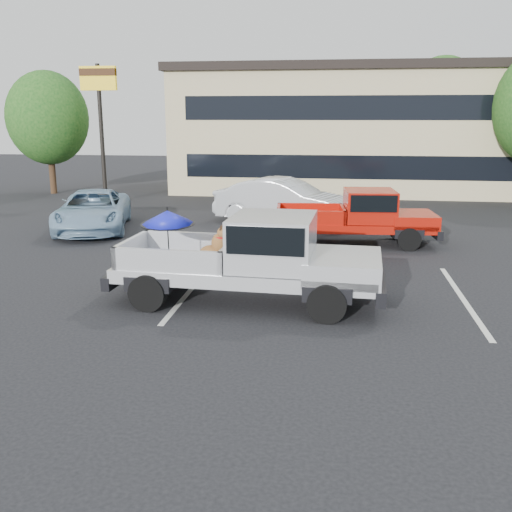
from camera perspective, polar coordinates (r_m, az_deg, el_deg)
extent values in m
plane|color=black|center=(10.96, 6.52, -6.81)|extent=(90.00, 90.00, 0.00)
cube|color=silver|center=(13.23, -6.35, -3.14)|extent=(0.12, 5.00, 0.01)
cube|color=silver|center=(13.15, 19.97, -4.02)|extent=(0.12, 5.00, 0.01)
cube|color=#C5B283|center=(31.32, 11.49, 12.04)|extent=(20.00, 8.00, 6.00)
cube|color=black|center=(31.39, 11.77, 17.70)|extent=(20.40, 8.40, 0.40)
cube|color=black|center=(27.44, 11.82, 8.66)|extent=(18.00, 0.08, 1.10)
cube|color=black|center=(27.34, 12.10, 14.30)|extent=(18.00, 0.08, 1.10)
cylinder|color=black|center=(26.32, -15.17, 11.54)|extent=(0.18, 0.18, 6.00)
cube|color=yellow|center=(26.35, -15.51, 16.75)|extent=(1.60, 0.18, 1.00)
cube|color=#381E0C|center=(26.37, -15.55, 17.30)|extent=(1.60, 0.22, 0.30)
cylinder|color=#332114|center=(30.84, -19.71, 8.15)|extent=(0.32, 0.32, 2.42)
ellipsoid|color=#144816|center=(30.72, -20.11, 12.84)|extent=(3.96, 3.96, 4.55)
cylinder|color=#332114|center=(34.83, 17.74, 9.23)|extent=(0.32, 0.32, 2.86)
ellipsoid|color=#144816|center=(34.75, 18.11, 14.14)|extent=(4.68, 4.68, 5.38)
cylinder|color=black|center=(11.73, -10.76, -3.62)|extent=(0.77, 0.32, 0.76)
cylinder|color=black|center=(13.38, -7.90, -1.31)|extent=(0.77, 0.32, 0.76)
cylinder|color=black|center=(10.96, 7.10, -4.72)|extent=(0.77, 0.32, 0.76)
cylinder|color=black|center=(12.72, 7.67, -2.11)|extent=(0.77, 0.32, 0.76)
cube|color=silver|center=(11.97, -0.93, -1.56)|extent=(5.48, 2.19, 0.28)
cube|color=silver|center=(11.69, 8.71, -1.04)|extent=(1.60, 1.99, 0.46)
cube|color=black|center=(11.79, 12.29, -2.99)|extent=(0.30, 1.97, 0.30)
cube|color=black|center=(12.84, -13.04, -1.63)|extent=(0.28, 1.97, 0.28)
cube|color=silver|center=(11.71, 1.69, 1.52)|extent=(1.74, 1.92, 1.05)
cube|color=black|center=(11.67, 1.70, 2.48)|extent=(1.60, 2.01, 0.55)
cube|color=black|center=(12.32, -7.55, -0.94)|extent=(2.39, 1.96, 0.10)
cube|color=silver|center=(13.06, -6.40, 1.29)|extent=(2.30, 0.22, 0.50)
cube|color=silver|center=(11.45, -8.95, -0.58)|extent=(2.30, 0.22, 0.50)
cube|color=silver|center=(12.64, -12.34, 0.63)|extent=(0.19, 1.84, 0.50)
cube|color=silver|center=(11.96, -2.58, 0.19)|extent=(0.19, 1.84, 0.50)
ellipsoid|color=brown|center=(12.46, -4.54, 0.33)|extent=(0.52, 0.44, 0.33)
cylinder|color=brown|center=(12.33, -3.42, 0.00)|extent=(0.07, 0.07, 0.25)
cylinder|color=brown|center=(12.48, -3.24, 0.18)|extent=(0.07, 0.07, 0.25)
ellipsoid|color=brown|center=(12.37, -3.77, 1.23)|extent=(0.33, 0.30, 0.45)
cylinder|color=red|center=(12.33, -3.68, 1.89)|extent=(0.22, 0.22, 0.04)
sphere|color=brown|center=(12.29, -3.36, 2.35)|extent=(0.24, 0.24, 0.24)
cone|color=black|center=(12.27, -2.75, 2.23)|extent=(0.17, 0.12, 0.11)
cone|color=black|center=(12.22, -3.54, 2.87)|extent=(0.08, 0.08, 0.12)
cone|color=black|center=(12.33, -3.39, 2.97)|extent=(0.08, 0.08, 0.12)
cylinder|color=brown|center=(12.54, -5.35, -0.09)|extent=(0.30, 0.05, 0.10)
cylinder|color=black|center=(11.81, -8.75, 1.24)|extent=(0.02, 0.10, 1.05)
cone|color=#161CC5|center=(11.71, -8.84, 3.85)|extent=(1.10, 1.12, 0.36)
cylinder|color=black|center=(11.68, -8.87, 4.62)|extent=(0.02, 0.02, 0.10)
cylinder|color=black|center=(11.73, -8.82, 3.22)|extent=(1.10, 1.10, 0.09)
cylinder|color=black|center=(16.87, 4.31, 1.81)|extent=(0.70, 0.30, 0.68)
cylinder|color=black|center=(18.48, 4.23, 2.87)|extent=(0.70, 0.30, 0.68)
cylinder|color=black|center=(17.23, 15.04, 1.62)|extent=(0.70, 0.30, 0.68)
cylinder|color=black|center=(18.81, 14.06, 2.68)|extent=(0.70, 0.30, 0.68)
cube|color=#AC1409|center=(17.73, 9.63, 3.09)|extent=(4.93, 2.09, 0.25)
cube|color=#AC1409|center=(17.98, 15.32, 3.55)|extent=(1.47, 1.81, 0.41)
cube|color=black|center=(18.19, 17.31, 2.44)|extent=(0.32, 1.76, 0.27)
cube|color=black|center=(17.66, 1.67, 2.74)|extent=(0.30, 1.75, 0.25)
cube|color=#AC1409|center=(17.69, 11.29, 4.98)|extent=(1.60, 1.75, 0.94)
cube|color=black|center=(17.67, 11.32, 5.56)|extent=(1.47, 1.83, 0.49)
cube|color=black|center=(17.63, 5.45, 3.34)|extent=(2.17, 1.80, 0.09)
cube|color=#AC1409|center=(18.34, 5.38, 4.60)|extent=(2.05, 0.25, 0.45)
cube|color=#AC1409|center=(16.82, 5.56, 3.75)|extent=(2.05, 0.25, 0.45)
cube|color=#AC1409|center=(17.57, 2.26, 4.24)|extent=(0.22, 1.64, 0.45)
cube|color=#AC1409|center=(17.64, 8.66, 4.13)|extent=(0.22, 1.64, 0.45)
imported|color=silver|center=(20.67, 2.85, 5.44)|extent=(5.33, 3.23, 1.66)
imported|color=#7DA0BB|center=(20.41, -15.98, 4.38)|extent=(3.51, 5.31, 1.36)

